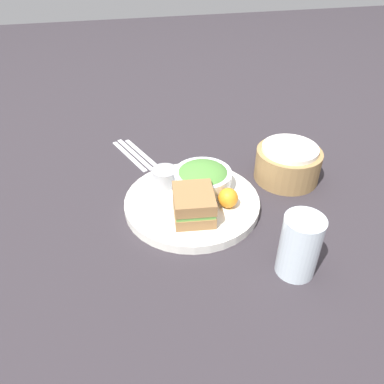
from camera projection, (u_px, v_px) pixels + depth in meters
ground_plane at (192, 206)px, 0.87m from camera, size 4.00×4.00×0.00m
plate at (192, 203)px, 0.86m from camera, size 0.31×0.31×0.02m
sandwich at (194, 204)px, 0.79m from camera, size 0.11×0.10×0.06m
salad_bowl at (203, 178)px, 0.88m from camera, size 0.14×0.14×0.06m
dressing_cup at (165, 177)px, 0.89m from camera, size 0.06×0.06×0.04m
orange_wedge at (228, 198)px, 0.83m from camera, size 0.04×0.04×0.04m
drink_glass at (300, 246)px, 0.68m from camera, size 0.07×0.07×0.13m
bread_basket at (288, 163)px, 0.94m from camera, size 0.16×0.16×0.09m
fork at (129, 156)px, 1.05m from camera, size 0.18×0.08×0.01m
knife at (135, 154)px, 1.06m from camera, size 0.19×0.08×0.01m
spoon at (140, 152)px, 1.07m from camera, size 0.16×0.07×0.01m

